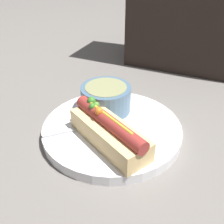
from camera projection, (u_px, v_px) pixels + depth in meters
name	position (u px, v px, depth m)	size (l,w,h in m)	color
ground_plane	(112.00, 133.00, 0.51)	(4.00, 4.00, 0.00)	slate
dinner_plate	(112.00, 129.00, 0.51)	(0.27, 0.27, 0.02)	white
hot_dog	(109.00, 131.00, 0.45)	(0.17, 0.13, 0.06)	#E5C17F
soup_bowl	(106.00, 97.00, 0.54)	(0.10, 0.10, 0.05)	slate
spoon	(102.00, 123.00, 0.50)	(0.12, 0.12, 0.01)	#B7B7BC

